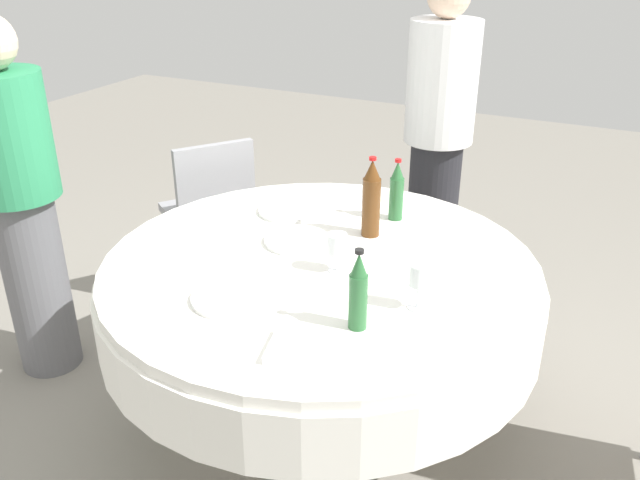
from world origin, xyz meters
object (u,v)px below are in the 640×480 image
Objects in this scene: bottle_green_outer at (397,192)px; chair_rear at (211,205)px; bottle_green_inner at (358,292)px; person_outer at (438,139)px; plate_west at (231,297)px; person_right at (20,200)px; bottle_brown_right at (371,199)px; wine_glass_mid at (419,277)px; dining_table at (320,295)px; plate_north at (297,240)px; wine_glass_near at (337,246)px; plate_east at (288,210)px.

chair_rear is (0.22, 1.07, -0.34)m from bottle_green_outer.
person_outer is (1.58, 0.24, -0.01)m from bottle_green_inner.
person_right is (0.20, 1.15, 0.06)m from plate_west.
bottle_brown_right is 0.36× the size of chair_rear.
chair_rear is at bearing -28.49° from person_right.
wine_glass_mid is at bearing -142.38° from bottle_brown_right.
chair_rear is at bearing 54.39° from dining_table.
wine_glass_mid reaches higher than dining_table.
bottle_green_outer is 1.02× the size of plate_north.
bottle_green_outer is 0.16× the size of person_outer.
person_outer is at bearing 1.73° from wine_glass_near.
bottle_green_inner is at bearing -145.38° from wine_glass_near.
dining_table is 1.27m from person_outer.
bottle_green_inner is 1.65m from chair_rear.
wine_glass_near is at bearing 176.97° from bottle_green_outer.
plate_west is at bearing 111.04° from wine_glass_mid.
bottle_green_inner is at bearing 145.28° from wine_glass_mid.
chair_rear reaches higher than plate_east.
plate_west is (-0.37, 0.14, 0.15)m from dining_table.
plate_north and plate_west have the same top height.
wine_glass_mid is 1.70m from person_right.
bottle_brown_right is 0.19× the size of person_outer.
plate_north is 0.29m from plate_east.
wine_glass_mid is at bearing -124.10° from plate_east.
person_outer reaches higher than person_right.
person_right is (-0.01, 1.70, -0.05)m from wine_glass_mid.
person_right reaches higher than bottle_brown_right.
wine_glass_mid is (-0.44, -0.34, -0.04)m from bottle_brown_right.
person_right is at bearing -131.29° from person_outer.
plate_north is at bearing 44.84° from bottle_green_inner.
wine_glass_mid reaches higher than plate_east.
wine_glass_mid is at bearing -114.43° from plate_north.
plate_west is 1.36m from chair_rear.
plate_east is 0.77m from chair_rear.
plate_north is at bearing -84.40° from person_right.
bottle_green_outer is 0.98× the size of bottle_green_inner.
plate_north is (0.44, 0.43, -0.11)m from bottle_green_inner.
bottle_green_outer is 0.46m from plate_east.
plate_west is at bearing 159.73° from dining_table.
chair_rear reaches higher than dining_table.
wine_glass_mid is 0.18× the size of chair_rear.
plate_east is 1.10m from person_right.
bottle_green_inner is 1.60m from person_outer.
bottle_green_inner reaches higher than dining_table.
bottle_brown_right is 0.33m from wine_glass_near.
chair_rear is (1.05, 0.82, -0.23)m from plate_west.
bottle_brown_right is 0.42m from plate_east.
dining_table is at bearing -137.14° from plate_east.
wine_glass_near is 1.28m from person_outer.
person_right is (-0.12, 1.37, -0.03)m from wine_glass_near.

